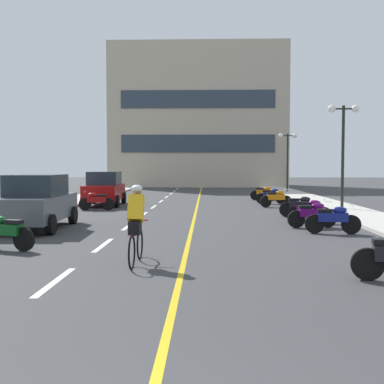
# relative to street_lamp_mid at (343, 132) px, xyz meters

# --- Properties ---
(ground_plane) EXTENTS (140.00, 140.00, 0.00)m
(ground_plane) POSITION_rel_street_lamp_mid_xyz_m (-7.16, 0.93, -3.70)
(ground_plane) COLOR #38383A
(curb_left) EXTENTS (2.40, 72.00, 0.12)m
(curb_left) POSITION_rel_street_lamp_mid_xyz_m (-14.36, 3.93, -3.64)
(curb_left) COLOR #B7B2A8
(curb_left) RESTS_ON ground
(curb_right) EXTENTS (2.40, 72.00, 0.12)m
(curb_right) POSITION_rel_street_lamp_mid_xyz_m (0.04, 3.93, -3.64)
(curb_right) COLOR #B7B2A8
(curb_right) RESTS_ON ground
(lane_dash_1) EXTENTS (0.14, 2.20, 0.01)m
(lane_dash_1) POSITION_rel_street_lamp_mid_xyz_m (-9.16, -14.07, -3.70)
(lane_dash_1) COLOR silver
(lane_dash_1) RESTS_ON ground
(lane_dash_2) EXTENTS (0.14, 2.20, 0.01)m
(lane_dash_2) POSITION_rel_street_lamp_mid_xyz_m (-9.16, -10.07, -3.70)
(lane_dash_2) COLOR silver
(lane_dash_2) RESTS_ON ground
(lane_dash_3) EXTENTS (0.14, 2.20, 0.01)m
(lane_dash_3) POSITION_rel_street_lamp_mid_xyz_m (-9.16, -6.07, -3.70)
(lane_dash_3) COLOR silver
(lane_dash_3) RESTS_ON ground
(lane_dash_4) EXTENTS (0.14, 2.20, 0.01)m
(lane_dash_4) POSITION_rel_street_lamp_mid_xyz_m (-9.16, -2.07, -3.70)
(lane_dash_4) COLOR silver
(lane_dash_4) RESTS_ON ground
(lane_dash_5) EXTENTS (0.14, 2.20, 0.01)m
(lane_dash_5) POSITION_rel_street_lamp_mid_xyz_m (-9.16, 1.93, -3.70)
(lane_dash_5) COLOR silver
(lane_dash_5) RESTS_ON ground
(lane_dash_6) EXTENTS (0.14, 2.20, 0.01)m
(lane_dash_6) POSITION_rel_street_lamp_mid_xyz_m (-9.16, 5.93, -3.70)
(lane_dash_6) COLOR silver
(lane_dash_6) RESTS_ON ground
(lane_dash_7) EXTENTS (0.14, 2.20, 0.01)m
(lane_dash_7) POSITION_rel_street_lamp_mid_xyz_m (-9.16, 9.93, -3.70)
(lane_dash_7) COLOR silver
(lane_dash_7) RESTS_ON ground
(lane_dash_8) EXTENTS (0.14, 2.20, 0.01)m
(lane_dash_8) POSITION_rel_street_lamp_mid_xyz_m (-9.16, 13.93, -3.70)
(lane_dash_8) COLOR silver
(lane_dash_8) RESTS_ON ground
(lane_dash_9) EXTENTS (0.14, 2.20, 0.01)m
(lane_dash_9) POSITION_rel_street_lamp_mid_xyz_m (-9.16, 17.93, -3.70)
(lane_dash_9) COLOR silver
(lane_dash_9) RESTS_ON ground
(lane_dash_10) EXTENTS (0.14, 2.20, 0.01)m
(lane_dash_10) POSITION_rel_street_lamp_mid_xyz_m (-9.16, 21.93, -3.70)
(lane_dash_10) COLOR silver
(lane_dash_10) RESTS_ON ground
(lane_dash_11) EXTENTS (0.14, 2.20, 0.01)m
(lane_dash_11) POSITION_rel_street_lamp_mid_xyz_m (-9.16, 25.93, -3.70)
(lane_dash_11) COLOR silver
(lane_dash_11) RESTS_ON ground
(centre_line_yellow) EXTENTS (0.12, 66.00, 0.01)m
(centre_line_yellow) POSITION_rel_street_lamp_mid_xyz_m (-6.91, 3.93, -3.70)
(centre_line_yellow) COLOR gold
(centre_line_yellow) RESTS_ON ground
(office_building) EXTENTS (18.30, 8.48, 14.71)m
(office_building) POSITION_rel_street_lamp_mid_xyz_m (-7.29, 29.11, 3.65)
(office_building) COLOR #BCAD93
(office_building) RESTS_ON ground
(street_lamp_mid) EXTENTS (1.46, 0.36, 4.86)m
(street_lamp_mid) POSITION_rel_street_lamp_mid_xyz_m (0.00, 0.00, 0.00)
(street_lamp_mid) COLOR black
(street_lamp_mid) RESTS_ON curb_right
(street_lamp_far) EXTENTS (1.46, 0.36, 4.61)m
(street_lamp_far) POSITION_rel_street_lamp_mid_xyz_m (0.03, 15.32, -0.16)
(street_lamp_far) COLOR black
(street_lamp_far) RESTS_ON curb_right
(parked_car_near) EXTENTS (2.05, 4.26, 1.82)m
(parked_car_near) POSITION_rel_street_lamp_mid_xyz_m (-12.08, -6.89, -2.78)
(parked_car_near) COLOR black
(parked_car_near) RESTS_ON ground
(parked_car_mid) EXTENTS (2.08, 4.28, 1.82)m
(parked_car_mid) POSITION_rel_street_lamp_mid_xyz_m (-11.91, 2.78, -2.78)
(parked_car_mid) COLOR black
(parked_car_mid) RESTS_ON ground
(motorcycle_2) EXTENTS (1.64, 0.79, 0.92)m
(motorcycle_2) POSITION_rel_street_lamp_mid_xyz_m (-11.45, -10.87, -3.23)
(motorcycle_2) COLOR black
(motorcycle_2) RESTS_ON ground
(motorcycle_3) EXTENTS (1.70, 0.60, 0.92)m
(motorcycle_3) POSITION_rel_street_lamp_mid_xyz_m (-2.48, -7.75, -3.23)
(motorcycle_3) COLOR black
(motorcycle_3) RESTS_ON ground
(motorcycle_4) EXTENTS (1.70, 0.60, 0.92)m
(motorcycle_4) POSITION_rel_street_lamp_mid_xyz_m (-2.80, -6.30, -3.23)
(motorcycle_4) COLOR black
(motorcycle_4) RESTS_ON ground
(motorcycle_5) EXTENTS (1.66, 0.75, 0.92)m
(motorcycle_5) POSITION_rel_street_lamp_mid_xyz_m (-2.59, -4.84, -3.23)
(motorcycle_5) COLOR black
(motorcycle_5) RESTS_ON ground
(motorcycle_6) EXTENTS (1.70, 0.60, 0.92)m
(motorcycle_6) POSITION_rel_street_lamp_mid_xyz_m (-2.52, -2.83, -3.23)
(motorcycle_6) COLOR black
(motorcycle_6) RESTS_ON ground
(motorcycle_7) EXTENTS (1.70, 0.60, 0.92)m
(motorcycle_7) POSITION_rel_street_lamp_mid_xyz_m (-11.67, -0.12, -3.23)
(motorcycle_7) COLOR black
(motorcycle_7) RESTS_ON ground
(motorcycle_8) EXTENTS (1.68, 0.66, 0.92)m
(motorcycle_8) POSITION_rel_street_lamp_mid_xyz_m (-2.82, 1.92, -3.23)
(motorcycle_8) COLOR black
(motorcycle_8) RESTS_ON ground
(motorcycle_9) EXTENTS (1.70, 0.60, 0.92)m
(motorcycle_9) POSITION_rel_street_lamp_mid_xyz_m (-2.77, 4.09, -3.23)
(motorcycle_9) COLOR black
(motorcycle_9) RESTS_ON ground
(motorcycle_10) EXTENTS (1.67, 0.69, 0.92)m
(motorcycle_10) POSITION_rel_street_lamp_mid_xyz_m (-2.83, 6.91, -3.23)
(motorcycle_10) COLOR black
(motorcycle_10) RESTS_ON ground
(cyclist_rider) EXTENTS (0.42, 1.77, 1.71)m
(cyclist_rider) POSITION_rel_street_lamp_mid_xyz_m (-7.93, -12.42, -2.81)
(cyclist_rider) COLOR black
(cyclist_rider) RESTS_ON ground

